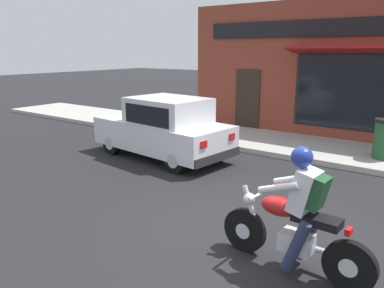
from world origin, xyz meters
TOP-DOWN VIEW (x-y plane):
  - ground_plane at (0.00, 0.00)m, footprint 80.00×80.00m
  - sidewalk_curb at (5.46, 3.00)m, footprint 2.60×22.00m
  - storefront_building at (6.99, 0.81)m, footprint 1.25×9.24m
  - motorcycle_with_rider at (-0.45, -1.07)m, footprint 0.58×2.02m
  - car_hatchback at (2.54, 3.58)m, footprint 2.04×3.94m
  - fire_hydrant at (5.03, 4.78)m, footprint 0.36×0.24m

SIDE VIEW (x-z plane):
  - ground_plane at x=0.00m, z-range 0.00..0.00m
  - sidewalk_curb at x=5.46m, z-range 0.00..0.14m
  - fire_hydrant at x=5.03m, z-range 0.13..1.01m
  - motorcycle_with_rider at x=-0.45m, z-range -0.13..1.49m
  - car_hatchback at x=2.54m, z-range -0.02..1.55m
  - storefront_building at x=6.99m, z-range 0.01..4.21m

